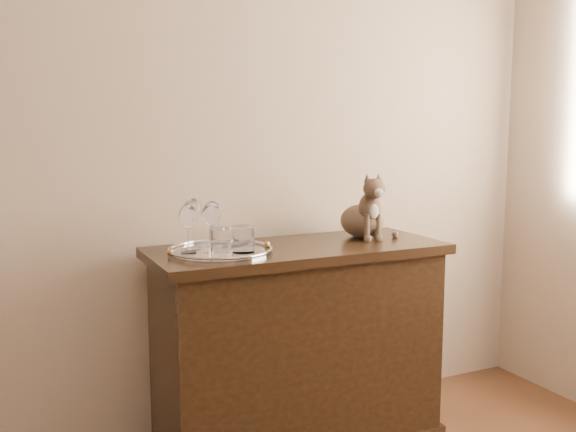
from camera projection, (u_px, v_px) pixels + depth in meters
name	position (u px, v px, depth m)	size (l,w,h in m)	color
wall_back	(128.00, 121.00, 2.55)	(4.00, 0.10, 2.70)	#C3AB92
sideboard	(298.00, 347.00, 2.65)	(1.20, 0.50, 0.85)	black
tray	(221.00, 252.00, 2.45)	(0.40, 0.40, 0.01)	silver
wine_glass_a	(193.00, 223.00, 2.48)	(0.07, 0.07, 0.20)	white
wine_glass_b	(212.00, 223.00, 2.54)	(0.07, 0.07, 0.18)	silver
wine_glass_c	(188.00, 229.00, 2.39)	(0.07, 0.07, 0.18)	white
wine_glass_d	(212.00, 227.00, 2.42)	(0.07, 0.07, 0.19)	white
tumbler_a	(243.00, 239.00, 2.41)	(0.09, 0.09, 0.10)	silver
tumbler_b	(221.00, 242.00, 2.35)	(0.09, 0.09, 0.10)	white
tumbler_c	(240.00, 238.00, 2.48)	(0.08, 0.08, 0.09)	silver
cat	(362.00, 205.00, 2.78)	(0.28, 0.26, 0.28)	brown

